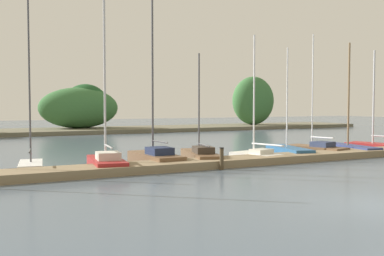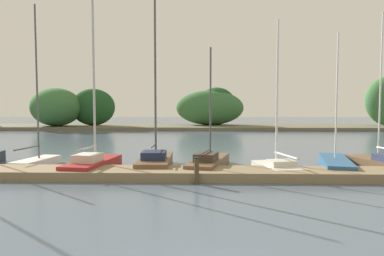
# 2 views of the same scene
# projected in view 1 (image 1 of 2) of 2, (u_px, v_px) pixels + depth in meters

# --- Properties ---
(dock_pier) EXTENTS (29.91, 1.80, 0.35)m
(dock_pier) POSITION_uv_depth(u_px,v_px,m) (217.00, 162.00, 20.96)
(dock_pier) COLOR #847051
(dock_pier) RESTS_ON ground
(far_shore) EXTENTS (69.80, 8.59, 6.33)m
(far_shore) POSITION_uv_depth(u_px,v_px,m) (21.00, 112.00, 43.82)
(far_shore) COLOR #66604C
(far_shore) RESTS_ON ground
(sailboat_2) EXTENTS (1.36, 3.01, 7.46)m
(sailboat_2) POSITION_uv_depth(u_px,v_px,m) (31.00, 163.00, 19.48)
(sailboat_2) COLOR white
(sailboat_2) RESTS_ON ground
(sailboat_3) EXTENTS (1.74, 4.00, 7.73)m
(sailboat_3) POSITION_uv_depth(u_px,v_px,m) (106.00, 161.00, 19.83)
(sailboat_3) COLOR maroon
(sailboat_3) RESTS_ON ground
(sailboat_4) EXTENTS (1.45, 4.16, 7.96)m
(sailboat_4) POSITION_uv_depth(u_px,v_px,m) (154.00, 156.00, 21.66)
(sailboat_4) COLOR brown
(sailboat_4) RESTS_ON ground
(sailboat_5) EXTENTS (2.09, 4.52, 5.41)m
(sailboat_5) POSITION_uv_depth(u_px,v_px,m) (200.00, 155.00, 22.70)
(sailboat_5) COLOR brown
(sailboat_5) RESTS_ON ground
(sailboat_6) EXTENTS (1.94, 3.28, 6.40)m
(sailboat_6) POSITION_uv_depth(u_px,v_px,m) (256.00, 154.00, 23.37)
(sailboat_6) COLOR silver
(sailboat_6) RESTS_ON ground
(sailboat_7) EXTENTS (1.99, 4.35, 6.00)m
(sailboat_7) POSITION_uv_depth(u_px,v_px,m) (287.00, 151.00, 25.32)
(sailboat_7) COLOR #285684
(sailboat_7) RESTS_ON ground
(sailboat_8) EXTENTS (2.14, 3.98, 6.90)m
(sailboat_8) POSITION_uv_depth(u_px,v_px,m) (314.00, 148.00, 26.28)
(sailboat_8) COLOR brown
(sailboat_8) RESTS_ON ground
(sailboat_9) EXTENTS (1.72, 4.55, 6.51)m
(sailboat_9) POSITION_uv_depth(u_px,v_px,m) (349.00, 147.00, 27.07)
(sailboat_9) COLOR navy
(sailboat_9) RESTS_ON ground
(sailboat_10) EXTENTS (2.11, 4.00, 6.23)m
(sailboat_10) POSITION_uv_depth(u_px,v_px,m) (374.00, 145.00, 28.54)
(sailboat_10) COLOR maroon
(sailboat_10) RESTS_ON ground
(mooring_piling_1) EXTENTS (0.20, 0.20, 0.97)m
(mooring_piling_1) POSITION_uv_depth(u_px,v_px,m) (222.00, 158.00, 19.83)
(mooring_piling_1) COLOR #4C3D28
(mooring_piling_1) RESTS_ON ground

